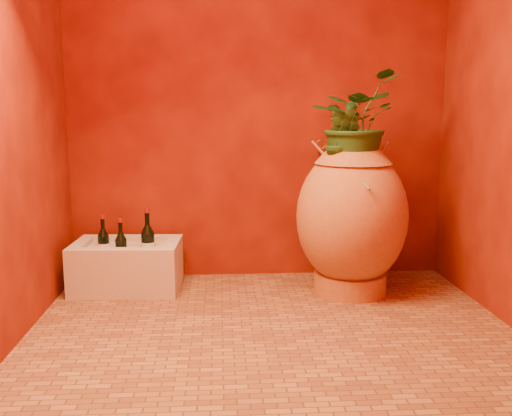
{
  "coord_description": "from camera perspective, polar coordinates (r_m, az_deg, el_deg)",
  "views": [
    {
      "loc": [
        -0.26,
        -2.81,
        1.12
      ],
      "look_at": [
        -0.06,
        0.35,
        0.57
      ],
      "focal_mm": 40.0,
      "sensor_mm": 36.0,
      "label": 1
    }
  ],
  "objects": [
    {
      "name": "wine_bottle_c",
      "position": [
        3.73,
        -14.99,
        -3.63
      ],
      "size": [
        0.07,
        0.07,
        0.3
      ],
      "color": "black",
      "rests_on": "stone_basin"
    },
    {
      "name": "wine_bottle_b",
      "position": [
        3.61,
        -13.32,
        -4.05
      ],
      "size": [
        0.07,
        0.07,
        0.3
      ],
      "color": "black",
      "rests_on": "stone_basin"
    },
    {
      "name": "floor",
      "position": [
        3.04,
        1.55,
        -11.87
      ],
      "size": [
        2.5,
        2.5,
        0.0
      ],
      "primitive_type": "plane",
      "color": "#985F31",
      "rests_on": "ground"
    },
    {
      "name": "wall_left",
      "position": [
        2.98,
        -23.53,
        11.48
      ],
      "size": [
        0.02,
        2.0,
        2.5
      ],
      "primitive_type": "cube",
      "color": "#550D04",
      "rests_on": "ground"
    },
    {
      "name": "amphora",
      "position": [
        3.52,
        9.55,
        -0.81
      ],
      "size": [
        0.88,
        0.88,
        0.97
      ],
      "rotation": [
        0.0,
        0.0,
        0.37
      ],
      "color": "#B77633",
      "rests_on": "floor"
    },
    {
      "name": "plant_side",
      "position": [
        3.38,
        8.61,
        6.61
      ],
      "size": [
        0.27,
        0.26,
        0.38
      ],
      "primitive_type": "imported",
      "rotation": [
        0.0,
        0.0,
        -0.72
      ],
      "color": "#1E481A",
      "rests_on": "amphora"
    },
    {
      "name": "wall_back",
      "position": [
        3.82,
        0.24,
        11.71
      ],
      "size": [
        2.5,
        0.02,
        2.5
      ],
      "primitive_type": "cube",
      "color": "#550D04",
      "rests_on": "ground"
    },
    {
      "name": "wall_tap",
      "position": [
        3.8,
        6.51,
        5.73
      ],
      "size": [
        0.07,
        0.14,
        0.16
      ],
      "color": "#AD7928",
      "rests_on": "wall_back"
    },
    {
      "name": "stone_basin",
      "position": [
        3.71,
        -12.75,
        -5.72
      ],
      "size": [
        0.68,
        0.48,
        0.31
      ],
      "rotation": [
        0.0,
        0.0,
        -0.05
      ],
      "color": "beige",
      "rests_on": "floor"
    },
    {
      "name": "wine_bottle_a",
      "position": [
        3.61,
        -10.75,
        -3.61
      ],
      "size": [
        0.09,
        0.09,
        0.35
      ],
      "color": "black",
      "rests_on": "stone_basin"
    },
    {
      "name": "plant_main",
      "position": [
        3.48,
        9.83,
        8.46
      ],
      "size": [
        0.71,
        0.71,
        0.6
      ],
      "primitive_type": "imported",
      "rotation": [
        0.0,
        0.0,
        0.85
      ],
      "color": "#1E481A",
      "rests_on": "amphora"
    }
  ]
}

